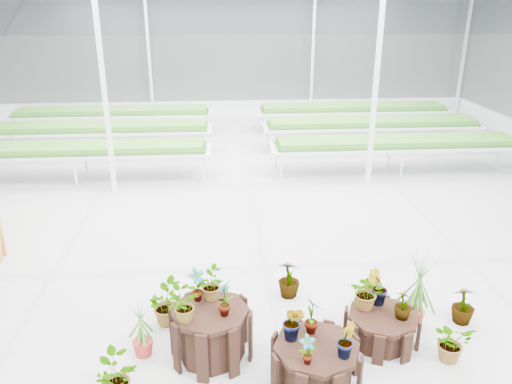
{
  "coord_description": "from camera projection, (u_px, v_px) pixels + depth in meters",
  "views": [
    {
      "loc": [
        -0.54,
        -7.07,
        4.2
      ],
      "look_at": [
        0.03,
        0.41,
        1.3
      ],
      "focal_mm": 35.0,
      "sensor_mm": 36.0,
      "label": 1
    }
  ],
  "objects": [
    {
      "name": "nursery_benches",
      "position": [
        238.0,
        137.0,
        14.67
      ],
      "size": [
        16.0,
        7.0,
        0.84
      ],
      "primitive_type": null,
      "color": "silver",
      "rests_on": "ground"
    },
    {
      "name": "plinth_low",
      "position": [
        381.0,
        328.0,
        6.48
      ],
      "size": [
        1.22,
        1.22,
        0.42
      ],
      "primitive_type": "cylinder",
      "rotation": [
        0.0,
        0.0,
        0.41
      ],
      "color": "black",
      "rests_on": "ground"
    },
    {
      "name": "plinth_mid",
      "position": [
        316.0,
        365.0,
        5.74
      ],
      "size": [
        1.27,
        1.27,
        0.54
      ],
      "primitive_type": "cylinder",
      "rotation": [
        0.0,
        0.0,
        0.29
      ],
      "color": "black",
      "rests_on": "ground"
    },
    {
      "name": "steel_frame",
      "position": [
        256.0,
        142.0,
        7.32
      ],
      "size": [
        18.0,
        24.0,
        4.5
      ],
      "primitive_type": null,
      "color": "silver",
      "rests_on": "ground"
    },
    {
      "name": "plinth_tall",
      "position": [
        211.0,
        333.0,
        6.19
      ],
      "size": [
        1.17,
        1.17,
        0.67
      ],
      "primitive_type": "cylinder",
      "rotation": [
        0.0,
        0.0,
        -0.21
      ],
      "color": "black",
      "rests_on": "ground"
    },
    {
      "name": "ground_plane",
      "position": [
        256.0,
        275.0,
        8.13
      ],
      "size": [
        24.0,
        24.0,
        0.0
      ],
      "primitive_type": "plane",
      "color": "gray",
      "rests_on": "ground"
    },
    {
      "name": "greenhouse_shell",
      "position": [
        256.0,
        142.0,
        7.32
      ],
      "size": [
        18.0,
        24.0,
        4.5
      ],
      "primitive_type": null,
      "color": "white",
      "rests_on": "ground"
    },
    {
      "name": "nursery_plants",
      "position": [
        288.0,
        318.0,
        6.25
      ],
      "size": [
        5.04,
        3.24,
        1.29
      ],
      "color": "#3E7A26",
      "rests_on": "ground"
    }
  ]
}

